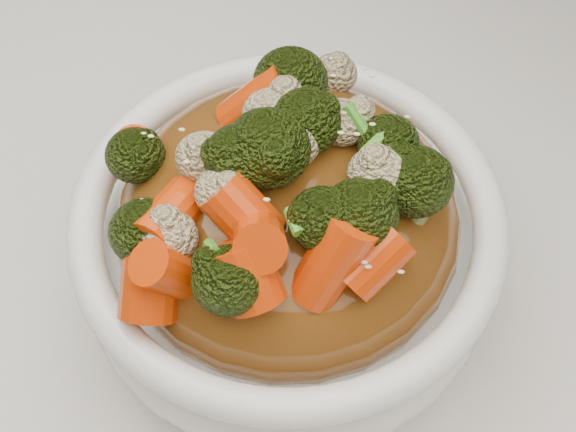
# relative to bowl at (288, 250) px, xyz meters

# --- Properties ---
(tablecloth) EXTENTS (1.20, 0.80, 0.04)m
(tablecloth) POSITION_rel_bowl_xyz_m (-0.04, -0.04, -0.07)
(tablecloth) COLOR silver
(tablecloth) RESTS_ON dining_table
(bowl) EXTENTS (0.29, 0.29, 0.09)m
(bowl) POSITION_rel_bowl_xyz_m (0.00, 0.00, 0.00)
(bowl) COLOR white
(bowl) RESTS_ON tablecloth
(sauce_base) EXTENTS (0.23, 0.23, 0.10)m
(sauce_base) POSITION_rel_bowl_xyz_m (0.00, 0.00, 0.03)
(sauce_base) COLOR #603610
(sauce_base) RESTS_ON bowl
(carrots) EXTENTS (0.23, 0.23, 0.05)m
(carrots) POSITION_rel_bowl_xyz_m (0.00, 0.00, 0.10)
(carrots) COLOR #D33A06
(carrots) RESTS_ON sauce_base
(broccoli) EXTENTS (0.23, 0.23, 0.05)m
(broccoli) POSITION_rel_bowl_xyz_m (0.00, 0.00, 0.10)
(broccoli) COLOR black
(broccoli) RESTS_ON sauce_base
(cauliflower) EXTENTS (0.23, 0.23, 0.04)m
(cauliflower) POSITION_rel_bowl_xyz_m (0.00, 0.00, 0.10)
(cauliflower) COLOR beige
(cauliflower) RESTS_ON sauce_base
(scallions) EXTENTS (0.17, 0.17, 0.02)m
(scallions) POSITION_rel_bowl_xyz_m (0.00, 0.00, 0.10)
(scallions) COLOR #3D8B20
(scallions) RESTS_ON sauce_base
(sesame_seeds) EXTENTS (0.21, 0.21, 0.01)m
(sesame_seeds) POSITION_rel_bowl_xyz_m (0.00, 0.00, 0.10)
(sesame_seeds) COLOR beige
(sesame_seeds) RESTS_ON sauce_base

